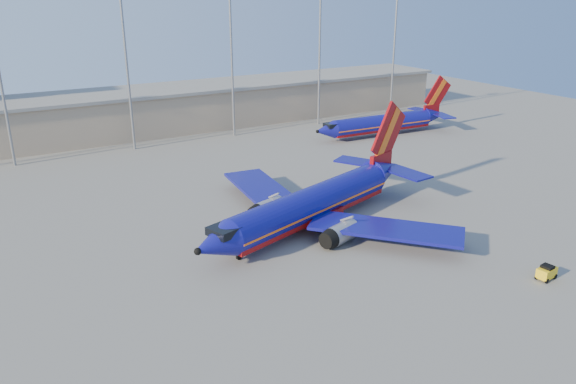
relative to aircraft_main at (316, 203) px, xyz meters
name	(u,v)px	position (x,y,z in m)	size (l,w,h in m)	color
ground	(284,232)	(-4.64, -0.21, -2.80)	(220.00, 220.00, 0.00)	slate
terminal_building	(188,106)	(5.36, 57.79, 1.51)	(122.00, 16.00, 8.50)	gray
light_mast_row	(181,48)	(0.36, 45.79, 14.75)	(101.60, 1.60, 28.65)	gray
aircraft_main	(316,203)	(0.00, 0.00, 0.00)	(37.52, 35.50, 13.12)	navy
aircraft_second	(385,123)	(36.40, 30.99, -0.30)	(32.22, 12.54, 10.91)	navy
baggage_tug	(547,272)	(12.45, -23.53, -2.01)	(2.26, 1.53, 1.52)	yellow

